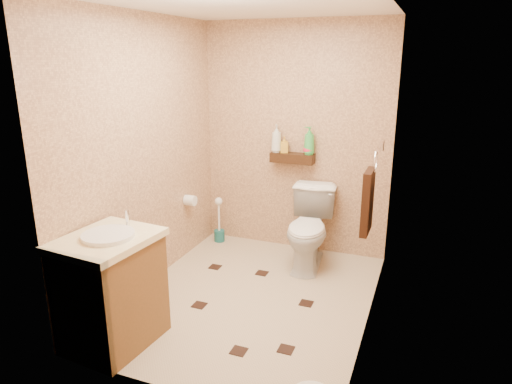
% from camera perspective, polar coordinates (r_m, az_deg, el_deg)
% --- Properties ---
extents(ground, '(2.50, 2.50, 0.00)m').
position_cam_1_polar(ground, '(4.11, -0.63, -13.11)').
color(ground, '#C1AD8D').
rests_on(ground, ground).
extents(wall_back, '(2.00, 0.04, 2.40)m').
position_cam_1_polar(wall_back, '(4.83, 4.90, 6.54)').
color(wall_back, tan).
rests_on(wall_back, ground).
extents(wall_front, '(2.00, 0.04, 2.40)m').
position_cam_1_polar(wall_front, '(2.60, -11.07, -2.50)').
color(wall_front, tan).
rests_on(wall_front, ground).
extents(wall_left, '(0.04, 2.50, 2.40)m').
position_cam_1_polar(wall_left, '(4.14, -13.68, 4.46)').
color(wall_left, tan).
rests_on(wall_left, ground).
extents(wall_right, '(0.04, 2.50, 2.40)m').
position_cam_1_polar(wall_right, '(3.43, 15.00, 1.92)').
color(wall_right, tan).
rests_on(wall_right, ground).
extents(ceiling, '(2.00, 2.50, 0.02)m').
position_cam_1_polar(ceiling, '(3.59, -0.76, 22.41)').
color(ceiling, silver).
rests_on(ceiling, wall_back).
extents(wall_shelf, '(0.46, 0.14, 0.10)m').
position_cam_1_polar(wall_shelf, '(4.79, 4.57, 4.27)').
color(wall_shelf, '#361F0E').
rests_on(wall_shelf, wall_back).
extents(floor_accents, '(1.19, 1.32, 0.01)m').
position_cam_1_polar(floor_accents, '(4.02, -0.77, -13.80)').
color(floor_accents, black).
rests_on(floor_accents, ground).
extents(toilet, '(0.52, 0.81, 0.78)m').
position_cam_1_polar(toilet, '(4.58, 6.66, -4.58)').
color(toilet, white).
rests_on(toilet, ground).
extents(vanity, '(0.62, 0.73, 0.96)m').
position_cam_1_polar(vanity, '(3.51, -17.63, -11.50)').
color(vanity, brown).
rests_on(vanity, ground).
extents(toilet_brush, '(0.12, 0.12, 0.52)m').
position_cam_1_polar(toilet_brush, '(5.22, -4.63, -4.26)').
color(toilet_brush, '#185D60').
rests_on(toilet_brush, ground).
extents(towel_ring, '(0.12, 0.30, 0.76)m').
position_cam_1_polar(towel_ring, '(3.75, 13.85, -0.82)').
color(towel_ring, silver).
rests_on(towel_ring, wall_right).
extents(toilet_paper, '(0.12, 0.11, 0.12)m').
position_cam_1_polar(toilet_paper, '(4.79, -8.22, -1.04)').
color(toilet_paper, white).
rests_on(toilet_paper, wall_left).
extents(bottle_a, '(0.15, 0.15, 0.29)m').
position_cam_1_polar(bottle_a, '(4.80, 2.58, 6.70)').
color(bottle_a, silver).
rests_on(bottle_a, wall_shelf).
extents(bottle_b, '(0.10, 0.10, 0.17)m').
position_cam_1_polar(bottle_b, '(4.79, 3.55, 5.94)').
color(bottle_b, gold).
rests_on(bottle_b, wall_shelf).
extents(bottle_c, '(0.16, 0.16, 0.14)m').
position_cam_1_polar(bottle_c, '(4.72, 6.61, 5.54)').
color(bottle_c, '#F61C46').
rests_on(bottle_c, wall_shelf).
extents(bottle_d, '(0.15, 0.15, 0.29)m').
position_cam_1_polar(bottle_d, '(4.70, 6.68, 6.40)').
color(bottle_d, green).
rests_on(bottle_d, wall_shelf).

